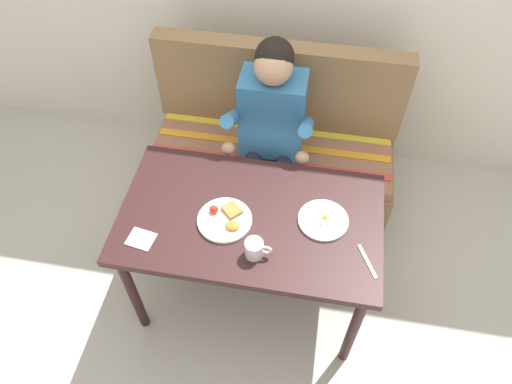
{
  "coord_description": "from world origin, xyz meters",
  "views": [
    {
      "loc": [
        0.24,
        -1.25,
        2.5
      ],
      "look_at": [
        0.0,
        0.15,
        0.72
      ],
      "focal_mm": 33.58,
      "sensor_mm": 36.0,
      "label": 1
    }
  ],
  "objects_px": {
    "person": "(271,126)",
    "coffee_mug": "(255,248)",
    "table": "(251,226)",
    "couch": "(273,155)",
    "plate_breakfast": "(225,219)",
    "plate_eggs": "(323,220)",
    "fork": "(367,261)",
    "napkin": "(141,239)"
  },
  "relations": [
    {
      "from": "couch",
      "to": "fork",
      "type": "xyz_separation_m",
      "value": [
        0.53,
        -0.91,
        0.4
      ]
    },
    {
      "from": "plate_breakfast",
      "to": "plate_eggs",
      "type": "bearing_deg",
      "value": 9.52
    },
    {
      "from": "plate_breakfast",
      "to": "napkin",
      "type": "distance_m",
      "value": 0.38
    },
    {
      "from": "coffee_mug",
      "to": "napkin",
      "type": "distance_m",
      "value": 0.51
    },
    {
      "from": "coffee_mug",
      "to": "napkin",
      "type": "xyz_separation_m",
      "value": [
        -0.5,
        -0.01,
        -0.04
      ]
    },
    {
      "from": "plate_breakfast",
      "to": "napkin",
      "type": "relative_size",
      "value": 2.16
    },
    {
      "from": "table",
      "to": "couch",
      "type": "height_order",
      "value": "couch"
    },
    {
      "from": "table",
      "to": "person",
      "type": "relative_size",
      "value": 0.99
    },
    {
      "from": "napkin",
      "to": "fork",
      "type": "relative_size",
      "value": 0.68
    },
    {
      "from": "couch",
      "to": "plate_eggs",
      "type": "xyz_separation_m",
      "value": [
        0.33,
        -0.74,
        0.41
      ]
    },
    {
      "from": "table",
      "to": "coffee_mug",
      "type": "bearing_deg",
      "value": -74.45
    },
    {
      "from": "table",
      "to": "couch",
      "type": "bearing_deg",
      "value": 90.0
    },
    {
      "from": "table",
      "to": "fork",
      "type": "distance_m",
      "value": 0.56
    },
    {
      "from": "coffee_mug",
      "to": "plate_breakfast",
      "type": "bearing_deg",
      "value": 136.94
    },
    {
      "from": "plate_breakfast",
      "to": "coffee_mug",
      "type": "bearing_deg",
      "value": -43.06
    },
    {
      "from": "couch",
      "to": "plate_eggs",
      "type": "distance_m",
      "value": 0.9
    },
    {
      "from": "person",
      "to": "plate_eggs",
      "type": "distance_m",
      "value": 0.65
    },
    {
      "from": "plate_breakfast",
      "to": "person",
      "type": "bearing_deg",
      "value": 80.19
    },
    {
      "from": "plate_breakfast",
      "to": "fork",
      "type": "relative_size",
      "value": 1.46
    },
    {
      "from": "plate_eggs",
      "to": "fork",
      "type": "xyz_separation_m",
      "value": [
        0.2,
        -0.18,
        -0.01
      ]
    },
    {
      "from": "plate_eggs",
      "to": "napkin",
      "type": "height_order",
      "value": "plate_eggs"
    },
    {
      "from": "plate_eggs",
      "to": "coffee_mug",
      "type": "bearing_deg",
      "value": -140.69
    },
    {
      "from": "person",
      "to": "plate_breakfast",
      "type": "xyz_separation_m",
      "value": [
        -0.11,
        -0.63,
        0.0
      ]
    },
    {
      "from": "table",
      "to": "plate_breakfast",
      "type": "distance_m",
      "value": 0.15
    },
    {
      "from": "couch",
      "to": "coffee_mug",
      "type": "relative_size",
      "value": 12.2
    },
    {
      "from": "plate_breakfast",
      "to": "coffee_mug",
      "type": "relative_size",
      "value": 2.1
    },
    {
      "from": "table",
      "to": "couch",
      "type": "distance_m",
      "value": 0.83
    },
    {
      "from": "plate_eggs",
      "to": "table",
      "type": "bearing_deg",
      "value": -175.1
    },
    {
      "from": "plate_breakfast",
      "to": "couch",
      "type": "bearing_deg",
      "value": 82.45
    },
    {
      "from": "plate_eggs",
      "to": "fork",
      "type": "distance_m",
      "value": 0.27
    },
    {
      "from": "napkin",
      "to": "couch",
      "type": "bearing_deg",
      "value": 65.18
    },
    {
      "from": "person",
      "to": "coffee_mug",
      "type": "distance_m",
      "value": 0.79
    },
    {
      "from": "couch",
      "to": "plate_breakfast",
      "type": "xyz_separation_m",
      "value": [
        -0.11,
        -0.81,
        0.41
      ]
    },
    {
      "from": "napkin",
      "to": "fork",
      "type": "height_order",
      "value": "napkin"
    },
    {
      "from": "plate_eggs",
      "to": "napkin",
      "type": "xyz_separation_m",
      "value": [
        -0.78,
        -0.24,
        -0.01
      ]
    },
    {
      "from": "couch",
      "to": "napkin",
      "type": "height_order",
      "value": "couch"
    },
    {
      "from": "couch",
      "to": "person",
      "type": "bearing_deg",
      "value": -89.22
    },
    {
      "from": "plate_breakfast",
      "to": "plate_eggs",
      "type": "xyz_separation_m",
      "value": [
        0.44,
        0.07,
        -0.0
      ]
    },
    {
      "from": "plate_breakfast",
      "to": "fork",
      "type": "xyz_separation_m",
      "value": [
        0.64,
        -0.11,
        -0.01
      ]
    },
    {
      "from": "fork",
      "to": "person",
      "type": "bearing_deg",
      "value": 98.56
    },
    {
      "from": "person",
      "to": "plate_breakfast",
      "type": "bearing_deg",
      "value": -99.81
    },
    {
      "from": "person",
      "to": "coffee_mug",
      "type": "relative_size",
      "value": 10.27
    }
  ]
}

